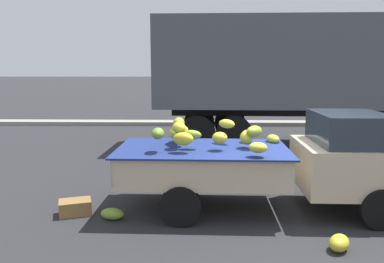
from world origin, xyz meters
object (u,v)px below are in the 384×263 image
object	(u,v)px
fallen_banana_bunch_near_tailgate	(112,214)
fallen_banana_bunch_by_wheel	(339,243)
produce_crate	(75,207)
semi_trailer	(347,65)
pickup_truck	(321,160)

from	to	relation	value
fallen_banana_bunch_near_tailgate	fallen_banana_bunch_by_wheel	bearing A→B (deg)	-16.99
fallen_banana_bunch_near_tailgate	produce_crate	distance (m)	0.70
semi_trailer	fallen_banana_bunch_near_tailgate	size ratio (longest dim) A/B	30.45
pickup_truck	semi_trailer	xyz separation A→B (m)	(2.45, 5.75, 1.65)
fallen_banana_bunch_near_tailgate	semi_trailer	bearing A→B (deg)	46.56
fallen_banana_bunch_by_wheel	produce_crate	bearing A→B (deg)	163.14
pickup_truck	fallen_banana_bunch_by_wheel	world-z (taller)	pickup_truck
pickup_truck	semi_trailer	world-z (taller)	semi_trailer
fallen_banana_bunch_near_tailgate	produce_crate	bearing A→B (deg)	163.79
pickup_truck	fallen_banana_bunch_by_wheel	distance (m)	1.75
semi_trailer	produce_crate	bearing A→B (deg)	-136.24
fallen_banana_bunch_near_tailgate	fallen_banana_bunch_by_wheel	size ratio (longest dim) A/B	1.02
pickup_truck	produce_crate	size ratio (longest dim) A/B	10.01
semi_trailer	fallen_banana_bunch_near_tailgate	xyz separation A→B (m)	(-5.96, -6.29, -2.45)
fallen_banana_bunch_near_tailgate	fallen_banana_bunch_by_wheel	world-z (taller)	fallen_banana_bunch_by_wheel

